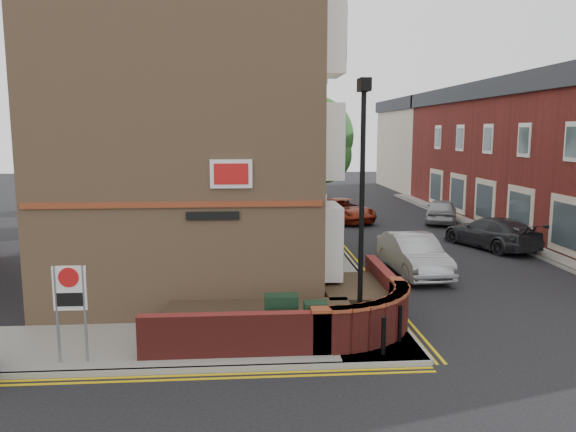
{
  "coord_description": "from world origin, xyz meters",
  "views": [
    {
      "loc": [
        -1.11,
        -11.72,
        5.23
      ],
      "look_at": [
        0.07,
        4.0,
        2.83
      ],
      "focal_mm": 35.0,
      "sensor_mm": 36.0,
      "label": 1
    }
  ],
  "objects_px": {
    "zone_sign": "(70,296)",
    "utility_cabinet_large": "(281,319)",
    "lamppost": "(362,212)",
    "silver_car_near": "(414,254)"
  },
  "relations": [
    {
      "from": "utility_cabinet_large",
      "to": "silver_car_near",
      "type": "distance_m",
      "value": 8.57
    },
    {
      "from": "utility_cabinet_large",
      "to": "silver_car_near",
      "type": "height_order",
      "value": "silver_car_near"
    },
    {
      "from": "utility_cabinet_large",
      "to": "silver_car_near",
      "type": "relative_size",
      "value": 0.27
    },
    {
      "from": "lamppost",
      "to": "utility_cabinet_large",
      "type": "relative_size",
      "value": 5.25
    },
    {
      "from": "lamppost",
      "to": "zone_sign",
      "type": "distance_m",
      "value": 6.85
    },
    {
      "from": "lamppost",
      "to": "utility_cabinet_large",
      "type": "height_order",
      "value": "lamppost"
    },
    {
      "from": "utility_cabinet_large",
      "to": "silver_car_near",
      "type": "xyz_separation_m",
      "value": [
        5.3,
        6.74,
        0.01
      ]
    },
    {
      "from": "zone_sign",
      "to": "utility_cabinet_large",
      "type": "bearing_deg",
      "value": 9.69
    },
    {
      "from": "lamppost",
      "to": "zone_sign",
      "type": "xyz_separation_m",
      "value": [
        -6.6,
        -0.7,
        -1.7
      ]
    },
    {
      "from": "utility_cabinet_large",
      "to": "silver_car_near",
      "type": "bearing_deg",
      "value": 51.82
    }
  ]
}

